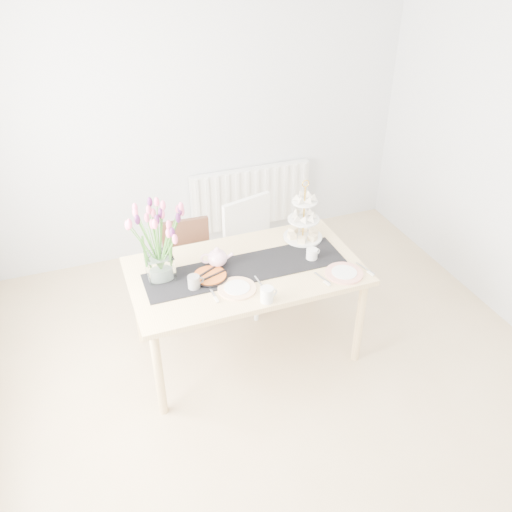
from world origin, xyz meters
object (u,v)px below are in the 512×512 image
object	(u,v)px
dining_table	(246,278)
tulip_vase	(156,232)
chair_white	(255,245)
plate_left	(237,288)
tart_tin	(210,276)
plate_right	(344,273)
teapot	(217,258)
mug_grey	(194,282)
chair_brown	(190,261)
cream_jug	(312,254)
radiator	(251,197)
mug_white	(267,295)
cake_stand	(303,224)

from	to	relation	value
dining_table	tulip_vase	bearing A→B (deg)	169.79
chair_white	plate_left	world-z (taller)	chair_white
tart_tin	plate_right	world-z (taller)	tart_tin
dining_table	chair_white	xyz separation A→B (m)	(0.29, 0.60, -0.15)
teapot	mug_grey	world-z (taller)	teapot
chair_brown	cream_jug	xyz separation A→B (m)	(0.73, -0.72, 0.35)
cream_jug	chair_white	bearing A→B (deg)	92.33
chair_white	tulip_vase	bearing A→B (deg)	-165.45
radiator	plate_right	size ratio (longest dim) A/B	4.63
tulip_vase	mug_white	distance (m)	0.82
tart_tin	plate_right	bearing A→B (deg)	-17.35
tart_tin	mug_grey	world-z (taller)	mug_grey
cake_stand	plate_left	size ratio (longest dim) A/B	1.69
mug_white	tart_tin	bearing A→B (deg)	117.68
radiator	mug_grey	world-z (taller)	mug_grey
tulip_vase	cake_stand	world-z (taller)	tulip_vase
dining_table	tulip_vase	distance (m)	0.72
chair_white	mug_grey	bearing A→B (deg)	-150.08
chair_brown	plate_left	xyz separation A→B (m)	(0.11, -0.88, 0.31)
cream_jug	mug_white	size ratio (longest dim) A/B	0.80
chair_brown	mug_grey	distance (m)	0.86
dining_table	cake_stand	bearing A→B (deg)	23.02
dining_table	plate_right	world-z (taller)	plate_right
teapot	chair_white	bearing A→B (deg)	62.54
tart_tin	plate_left	xyz separation A→B (m)	(0.13, -0.18, -0.01)
tart_tin	mug_white	distance (m)	0.46
mug_grey	chair_brown	bearing A→B (deg)	71.90
dining_table	chair_brown	world-z (taller)	chair_brown
cake_stand	mug_grey	bearing A→B (deg)	-160.87
dining_table	tulip_vase	world-z (taller)	tulip_vase
plate_left	radiator	bearing A→B (deg)	67.32
chair_brown	tulip_vase	size ratio (longest dim) A/B	1.19
cake_stand	mug_grey	world-z (taller)	cake_stand
tart_tin	mug_grey	size ratio (longest dim) A/B	2.61
cake_stand	mug_white	xyz separation A→B (m)	(-0.53, -0.62, -0.07)
mug_grey	mug_white	size ratio (longest dim) A/B	0.94
dining_table	tulip_vase	size ratio (longest dim) A/B	2.45
chair_white	teapot	size ratio (longest dim) A/B	4.07
dining_table	cake_stand	size ratio (longest dim) A/B	3.71
cake_stand	tulip_vase	bearing A→B (deg)	-173.52
dining_table	mug_grey	size ratio (longest dim) A/B	16.88
cake_stand	teapot	bearing A→B (deg)	-169.52
chair_white	plate_right	xyz separation A→B (m)	(0.32, -0.90, 0.23)
teapot	tulip_vase	bearing A→B (deg)	-165.64
plate_left	plate_right	bearing A→B (deg)	-7.02
chair_brown	tulip_vase	distance (m)	0.93
tulip_vase	tart_tin	bearing A→B (deg)	-22.09
chair_brown	tart_tin	world-z (taller)	tart_tin
radiator	tart_tin	bearing A→B (deg)	-118.74
teapot	plate_right	world-z (taller)	teapot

